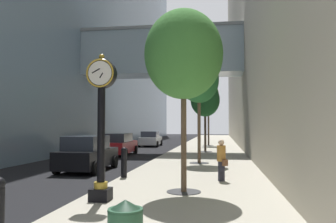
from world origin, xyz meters
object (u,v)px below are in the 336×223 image
at_px(street_tree_near, 184,55).
at_px(car_white_far, 151,139).
at_px(street_clock, 101,120).
at_px(car_black_mid, 87,154).
at_px(bollard_third, 102,170).
at_px(street_tree_mid_near, 199,81).
at_px(car_red_near, 119,145).
at_px(bollard_fourth, 124,162).
at_px(street_tree_mid_far, 205,100).
at_px(pedestrian_walking, 221,159).
at_px(street_tree_far, 208,95).

bearing_deg(street_tree_near, car_white_far, 103.90).
relative_size(street_clock, car_black_mid, 1.01).
relative_size(bollard_third, street_tree_mid_near, 0.21).
height_order(street_tree_mid_near, car_red_near, street_tree_mid_near).
bearing_deg(street_tree_near, bollard_fourth, 135.68).
xyz_separation_m(street_tree_mid_far, car_black_mid, (-5.38, -11.39, -3.45)).
bearing_deg(car_white_far, street_clock, -81.51).
distance_m(street_clock, bollard_third, 2.35).
bearing_deg(pedestrian_walking, car_red_near, 123.03).
bearing_deg(street_tree_mid_far, car_white_far, 126.85).
xyz_separation_m(bollard_third, street_tree_far, (2.75, 25.02, 4.69)).
relative_size(street_clock, bollard_fourth, 3.40).
distance_m(pedestrian_walking, car_black_mid, 7.21).
relative_size(street_clock, street_tree_far, 0.63).
xyz_separation_m(bollard_fourth, car_black_mid, (-2.63, 2.61, 0.05)).
height_order(street_tree_far, car_red_near, street_tree_far).
xyz_separation_m(street_tree_mid_near, street_tree_far, (0.00, 16.67, 0.68)).
relative_size(street_tree_mid_near, pedestrian_walking, 3.77).
height_order(bollard_third, street_tree_far, street_tree_far).
distance_m(street_tree_near, pedestrian_walking, 4.48).
height_order(car_black_mid, car_white_far, car_black_mid).
height_order(bollard_third, car_black_mid, car_black_mid).
xyz_separation_m(car_red_near, car_black_mid, (1.02, -8.80, 0.03)).
relative_size(street_tree_near, pedestrian_walking, 3.72).
distance_m(bollard_third, car_black_mid, 5.92).
xyz_separation_m(car_black_mid, car_white_far, (-0.78, 19.61, -0.06)).
relative_size(street_tree_near, car_red_near, 1.26).
xyz_separation_m(street_clock, street_tree_mid_far, (2.21, 18.27, 1.85)).
xyz_separation_m(street_clock, street_tree_far, (2.21, 26.61, 3.04)).
bearing_deg(car_red_near, street_tree_near, -65.55).
distance_m(car_black_mid, car_white_far, 19.63).
relative_size(street_clock, bollard_third, 3.40).
xyz_separation_m(pedestrian_walking, car_black_mid, (-6.59, 2.91, -0.13)).
relative_size(bollard_fourth, street_tree_mid_far, 0.22).
bearing_deg(pedestrian_walking, car_black_mid, 156.18).
distance_m(bollard_third, street_tree_near, 4.68).
relative_size(street_tree_mid_near, car_red_near, 1.27).
xyz_separation_m(street_tree_mid_near, street_tree_mid_far, (0.00, 8.34, -0.51)).
distance_m(bollard_fourth, pedestrian_walking, 3.97).
xyz_separation_m(street_tree_far, pedestrian_walking, (1.21, -22.63, -4.51)).
bearing_deg(bollard_fourth, car_black_mid, 135.31).
height_order(street_clock, pedestrian_walking, street_clock).
bearing_deg(street_tree_near, pedestrian_walking, 63.04).
relative_size(pedestrian_walking, car_red_near, 0.34).
xyz_separation_m(street_clock, car_white_far, (-3.95, 26.49, -1.65)).
bearing_deg(car_white_far, street_tree_mid_near, -69.59).
xyz_separation_m(street_tree_mid_far, car_red_near, (-6.40, -2.59, -3.49)).
relative_size(street_clock, pedestrian_walking, 2.64).
xyz_separation_m(street_clock, street_tree_near, (2.21, 1.60, 2.13)).
distance_m(bollard_third, street_tree_mid_near, 9.66).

